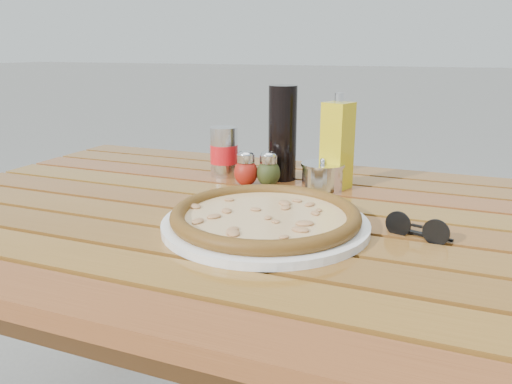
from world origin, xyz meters
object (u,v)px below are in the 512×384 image
at_px(plate, 265,224).
at_px(oregano_shaker, 268,170).
at_px(soda_can, 224,152).
at_px(parmesan_tin, 322,176).
at_px(pizza, 265,215).
at_px(olive_oil_cruet, 337,145).
at_px(table, 252,246).
at_px(dark_bottle, 282,133).
at_px(sunglasses, 417,229).
at_px(pepper_shaker, 246,169).

distance_m(plate, oregano_shaker, 0.28).
bearing_deg(oregano_shaker, soda_can, 160.20).
relative_size(oregano_shaker, soda_can, 0.68).
bearing_deg(parmesan_tin, oregano_shaker, -171.04).
relative_size(pizza, olive_oil_cruet, 1.74).
height_order(oregano_shaker, olive_oil_cruet, olive_oil_cruet).
relative_size(table, dark_bottle, 6.36).
bearing_deg(pizza, soda_can, 125.99).
relative_size(oregano_shaker, olive_oil_cruet, 0.39).
bearing_deg(parmesan_tin, table, -115.03).
height_order(table, pizza, pizza).
relative_size(dark_bottle, sunglasses, 1.99).
height_order(pepper_shaker, sunglasses, pepper_shaker).
relative_size(parmesan_tin, sunglasses, 0.98).
bearing_deg(oregano_shaker, plate, -70.76).
xyz_separation_m(plate, parmesan_tin, (0.03, 0.28, 0.02)).
bearing_deg(pepper_shaker, sunglasses, -27.09).
bearing_deg(pizza, parmesan_tin, 83.85).
xyz_separation_m(pepper_shaker, oregano_shaker, (0.05, 0.01, 0.00)).
xyz_separation_m(table, pizza, (0.06, -0.09, 0.10)).
bearing_deg(sunglasses, olive_oil_cruet, 144.87).
bearing_deg(dark_bottle, olive_oil_cruet, -11.87).
bearing_deg(olive_oil_cruet, sunglasses, -52.61).
xyz_separation_m(dark_bottle, parmesan_tin, (0.11, -0.05, -0.08)).
relative_size(oregano_shaker, sunglasses, 0.74).
distance_m(pizza, dark_bottle, 0.35).
bearing_deg(pizza, plate, 90.00).
distance_m(pizza, olive_oil_cruet, 0.32).
bearing_deg(table, dark_bottle, 95.27).
bearing_deg(sunglasses, dark_bottle, 156.91).
xyz_separation_m(pepper_shaker, parmesan_tin, (0.17, 0.03, -0.01)).
xyz_separation_m(table, olive_oil_cruet, (0.11, 0.22, 0.17)).
xyz_separation_m(pizza, pepper_shaker, (-0.14, 0.25, 0.02)).
xyz_separation_m(oregano_shaker, soda_can, (-0.13, 0.05, 0.02)).
height_order(soda_can, parmesan_tin, soda_can).
height_order(plate, soda_can, soda_can).
bearing_deg(sunglasses, pizza, -151.93).
height_order(pizza, parmesan_tin, parmesan_tin).
relative_size(pizza, dark_bottle, 1.66).
relative_size(dark_bottle, soda_can, 1.83).
relative_size(pizza, sunglasses, 3.29).
relative_size(soda_can, parmesan_tin, 1.11).
bearing_deg(pizza, pepper_shaker, 119.67).
bearing_deg(plate, soda_can, 125.99).
distance_m(soda_can, sunglasses, 0.54).
relative_size(pizza, parmesan_tin, 3.37).
bearing_deg(sunglasses, parmesan_tin, 150.93).
relative_size(pizza, soda_can, 3.04).
bearing_deg(table, plate, -55.20).
xyz_separation_m(pepper_shaker, soda_can, (-0.08, 0.06, 0.02)).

